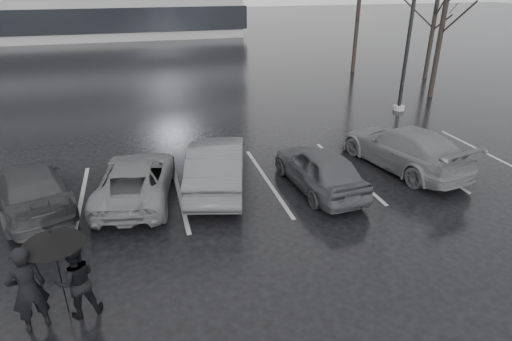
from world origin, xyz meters
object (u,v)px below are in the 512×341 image
Objects in this scene: car_main at (319,168)px; car_east at (404,148)px; lamp_post at (413,11)px; car_west_a at (217,164)px; car_west_c at (31,189)px; tree_ne at (434,20)px; pedestrian_left at (28,289)px; tree_north at (359,4)px; tree_east at (444,18)px; pedestrian_right at (77,281)px; car_west_b at (136,179)px.

car_east reaches higher than car_main.
car_east is 7.94m from lamp_post.
car_west_a is 5.19m from car_west_c.
lamp_post is (15.15, 5.75, 3.85)m from car_west_c.
tree_ne is at bearing 46.17° from lamp_post.
pedestrian_left is at bearing -143.51° from lamp_post.
lamp_post is 8.05m from tree_ne.
tree_north is at bearing -115.54° from car_west_a.
pedestrian_right is at bearing -143.65° from tree_east.
car_east is at bearing 160.96° from car_west_c.
car_east is (11.48, -0.19, 0.07)m from car_west_c.
pedestrian_right is at bearing 12.80° from car_east.
car_west_b is at bearing 160.34° from car_west_c.
car_west_a is 0.46× the size of lamp_post.
car_west_b is 20.81m from tree_north.
tree_ne is at bearing -151.72° from pedestrian_right.
pedestrian_right is at bearing -129.02° from tree_north.
car_west_c is 2.46× the size of pedestrian_left.
car_west_b is 0.98× the size of car_west_c.
car_west_c is (-8.13, 0.94, -0.03)m from car_main.
car_west_c is 22.78m from tree_north.
car_west_b is at bearing -138.28° from pedestrian_left.
pedestrian_left is 25.52m from tree_north.
lamp_post is 9.00m from tree_north.
lamp_post is at bearing -133.83° from tree_ne.
pedestrian_right is at bearing 66.90° from car_west_a.
car_west_a is (-2.94, 0.95, 0.07)m from car_main.
pedestrian_left is at bearing -140.51° from tree_ne.
pedestrian_left is 0.18× the size of lamp_post.
lamp_post reaches higher than tree_north.
car_west_b is 0.61× the size of tree_ne.
tree_north is (17.18, 14.51, 3.62)m from car_west_c.
car_main is 0.91× the size of car_west_b.
tree_east is at bearing 30.17° from lamp_post.
car_main is at bearing -179.32° from car_west_b.
tree_east is at bearing -135.96° from car_west_a.
pedestrian_left reaches higher than car_west_b.
tree_east reaches higher than car_east.
car_main is 5.41m from car_west_b.
car_main is at bearing -120.36° from tree_north.
tree_north is at bearing -141.09° from pedestrian_right.
pedestrian_left is 18.13m from lamp_post.
car_east is at bearing -131.01° from tree_east.
car_west_a reaches higher than car_west_c.
lamp_post is at bearing -136.02° from car_west_a.
car_east is 3.11× the size of pedestrian_right.
pedestrian_right is (-9.84, -4.46, 0.07)m from car_east.
tree_east is (6.70, 7.70, 3.30)m from car_east.
lamp_post is at bearing -149.83° from tree_east.
pedestrian_left is (-4.32, -4.84, 0.14)m from car_west_a.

